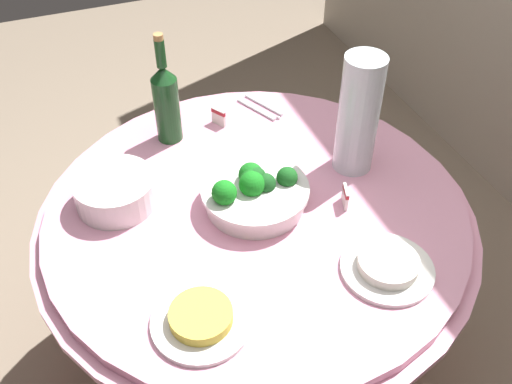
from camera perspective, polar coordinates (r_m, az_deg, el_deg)
ground_plane at (r=2.10m, az=0.00°, el=-16.10°), size 6.00×6.00×0.00m
buffet_table at (r=1.79m, az=0.00°, el=-9.83°), size 1.16×1.16×0.74m
broccoli_bowl at (r=1.50m, az=-0.10°, el=0.04°), size 0.28×0.28×0.12m
plate_stack at (r=1.55m, az=-13.62°, el=0.08°), size 0.21×0.21×0.08m
wine_bottle at (r=1.69m, az=-8.79°, el=8.80°), size 0.07×0.07×0.34m
decorative_fruit_vase at (r=1.58m, az=9.92°, el=6.81°), size 0.11×0.11×0.34m
serving_tongs at (r=1.86m, az=0.52°, el=8.19°), size 0.16×0.11×0.01m
food_plate_fried_egg at (r=1.28m, az=-5.40°, el=-12.26°), size 0.22×0.22×0.04m
food_plate_rice at (r=1.39m, az=12.78°, el=-7.09°), size 0.22×0.22×0.04m
label_placard_front at (r=1.52m, az=8.75°, el=-0.37°), size 0.05×0.02×0.05m
label_placard_mid at (r=1.79m, az=-3.70°, el=7.43°), size 0.05×0.03×0.05m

